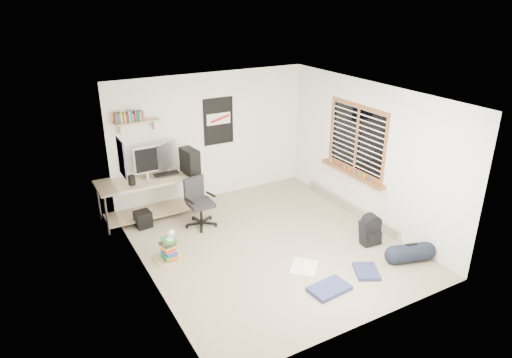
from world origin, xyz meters
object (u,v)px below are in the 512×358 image
desk (148,199)px  office_chair (200,200)px  book_stack (169,251)px  duffel_bag (410,253)px  backpack (370,232)px

desk → office_chair: 1.07m
book_stack → desk: bearing=84.1°
book_stack → duffel_bag: bearing=-30.1°
desk → backpack: 3.99m
office_chair → duffel_bag: bearing=-60.4°
book_stack → office_chair: bearing=41.9°
desk → duffel_bag: 4.63m
desk → backpack: size_ratio=4.13×
duffel_bag → book_stack: 3.74m
desk → duffel_bag: (3.08, -3.45, -0.22)m
office_chair → book_stack: bearing=-150.0°
duffel_bag → book_stack: duffel_bag is taller
desk → book_stack: desk is taller
office_chair → backpack: bearing=-53.5°
desk → backpack: bearing=-18.6°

